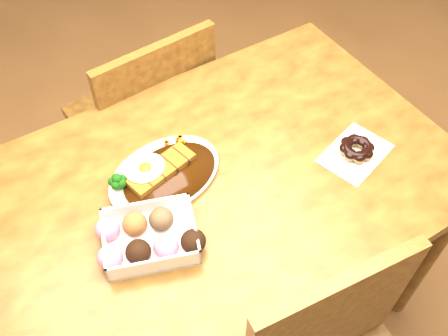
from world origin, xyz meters
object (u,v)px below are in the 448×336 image
table (220,201)px  pon_de_ring (357,149)px  chair_far (147,120)px  donut_box (148,237)px  katsu_curry_plate (162,173)px

table → pon_de_ring: size_ratio=5.66×
chair_far → donut_box: size_ratio=3.50×
donut_box → table: bearing=18.0°
table → chair_far: chair_far is taller
chair_far → donut_box: chair_far is taller
katsu_curry_plate → donut_box: bearing=-126.3°
table → pon_de_ring: pon_de_ring is taller
table → donut_box: (-0.23, -0.08, 0.13)m
table → donut_box: size_ratio=4.83×
donut_box → chair_far: bearing=66.9°
chair_far → katsu_curry_plate: size_ratio=2.68×
table → pon_de_ring: (0.34, -0.12, 0.12)m
table → katsu_curry_plate: (-0.12, 0.08, 0.11)m
chair_far → donut_box: (-0.26, -0.61, 0.30)m
chair_far → katsu_curry_plate: (-0.15, -0.46, 0.29)m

